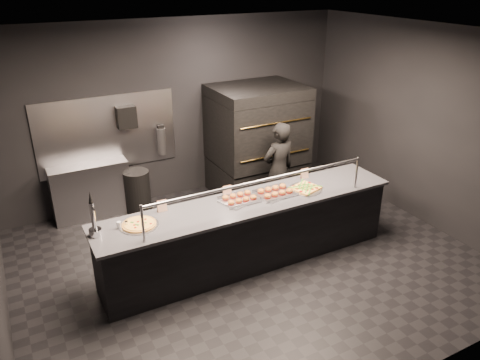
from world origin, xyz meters
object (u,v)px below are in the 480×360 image
Objects in this scene: service_counter at (249,232)px; trash_bin at (137,191)px; worker at (279,170)px; pizza_oven at (257,140)px; round_pizza at (139,224)px; slider_tray_a at (239,198)px; beer_tap at (94,223)px; towel_dispenser at (126,117)px; fire_extinguisher at (162,141)px; slider_tray_b at (275,192)px; square_pizza at (305,188)px; prep_shelf at (91,191)px.

trash_bin is at bearing 112.63° from service_counter.
trash_bin is 0.45× the size of worker.
pizza_oven is 3.22m from round_pizza.
pizza_oven is 2.23m from slider_tray_a.
pizza_oven is 3.42× the size of slider_tray_a.
pizza_oven is 3.64m from beer_tap.
beer_tap is (-1.05, -2.31, -0.47)m from towel_dispenser.
service_counter is 2.50m from fire_extinguisher.
slider_tray_b is at bearing -58.29° from trash_bin.
slider_tray_a is 0.36× the size of worker.
towel_dispenser reaches higher than beer_tap.
beer_tap is at bearing 177.55° from square_pizza.
round_pizza is at bearing 15.78° from worker.
trash_bin is (-1.31, 2.12, -0.60)m from slider_tray_b.
pizza_oven reaches higher than beer_tap.
beer_tap is 2.37m from slider_tray_b.
fire_extinguisher is at bearing 107.86° from slider_tray_b.
fire_extinguisher is (1.25, 0.08, 0.61)m from prep_shelf.
prep_shelf is 3.09m from slider_tray_b.
slider_tray_b is 1.18m from worker.
beer_tap reaches higher than fire_extinguisher.
service_counter is 2.63× the size of worker.
pizza_oven is 1.23× the size of worker.
prep_shelf is 2.11× the size of slider_tray_b.
round_pizza is (-1.10, -2.34, -0.12)m from fire_extinguisher.
prep_shelf is 2.31m from round_pizza.
slider_tray_a is 2.30m from trash_bin.
towel_dispenser reaches higher than trash_bin.
round_pizza is 0.83× the size of slider_tray_a.
service_counter is 0.50m from slider_tray_a.
towel_dispenser is 2.58m from beer_tap.
slider_tray_b reaches higher than trash_bin.
square_pizza is at bearing -63.84° from fire_extinguisher.
square_pizza is 0.63× the size of trash_bin.
trash_bin is (-0.80, 2.07, -0.60)m from slider_tray_a.
slider_tray_a is (1.35, 0.03, 0.01)m from round_pizza.
slider_tray_a is at bearing -68.86° from trash_bin.
pizza_oven is 3.78× the size of fire_extinguisher.
slider_tray_b is (0.76, -2.37, -0.11)m from fire_extinguisher.
beer_tap is at bearing 178.36° from round_pizza.
pizza_oven is 5.46× the size of towel_dispenser.
beer_tap is at bearing 178.96° from slider_tray_b.
service_counter reaches higher than square_pizza.
trash_bin is (0.55, 2.10, -0.58)m from round_pizza.
prep_shelf reaches higher than trash_bin.
square_pizza reaches higher than trash_bin.
fire_extinguisher reaches higher than slider_tray_a.
worker is at bearing 37.56° from slider_tray_a.
trash_bin is at bearing -34.92° from worker.
towel_dispenser reaches higher than slider_tray_b.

